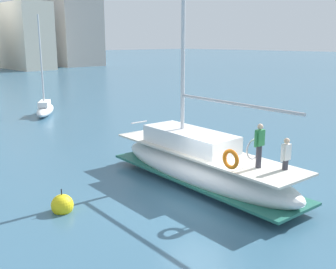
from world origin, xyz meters
name	(u,v)px	position (x,y,z in m)	size (l,w,h in m)	color
ground_plane	(201,201)	(0.00, 0.00, 0.00)	(400.00, 400.00, 0.00)	#38607A
main_sailboat	(200,164)	(1.28, 1.23, 0.90)	(3.08, 9.74, 11.78)	white
moored_sloop_far	(45,108)	(3.92, 20.44, 0.54)	(3.62, 4.55, 7.74)	white
mooring_buoy	(62,205)	(-4.23, 2.65, 0.23)	(0.78, 0.78, 0.99)	yellow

